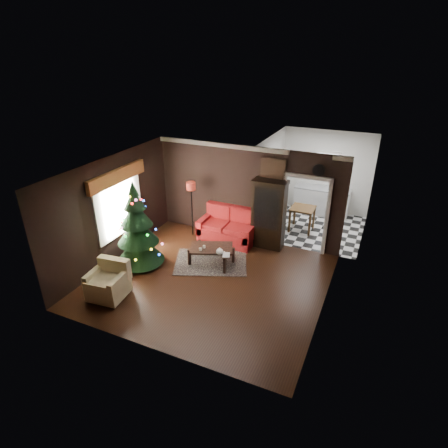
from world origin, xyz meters
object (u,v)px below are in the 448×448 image
at_px(coffee_table, 212,255).
at_px(wall_clock, 319,170).
at_px(loveseat, 228,226).
at_px(teapot, 220,251).
at_px(armchair, 107,280).
at_px(curio_cabinet, 269,216).
at_px(kitchen_table, 302,219).
at_px(christmas_tree, 137,228).
at_px(floor_lamp, 192,210).

height_order(coffee_table, wall_clock, wall_clock).
bearing_deg(loveseat, teapot, -73.33).
bearing_deg(armchair, curio_cabinet, 50.31).
bearing_deg(wall_clock, kitchen_table, 113.75).
distance_m(christmas_tree, kitchen_table, 5.10).
bearing_deg(curio_cabinet, christmas_tree, -140.02).
xyz_separation_m(armchair, kitchen_table, (3.19, 5.24, -0.09)).
bearing_deg(coffee_table, curio_cabinet, 56.21).
bearing_deg(wall_clock, coffee_table, -142.34).
xyz_separation_m(floor_lamp, armchair, (-0.25, -3.54, -0.37)).
distance_m(christmas_tree, teapot, 2.18).
height_order(christmas_tree, kitchen_table, christmas_tree).
bearing_deg(wall_clock, loveseat, -170.34).
relative_size(floor_lamp, wall_clock, 5.38).
bearing_deg(curio_cabinet, armchair, -123.74).
relative_size(wall_clock, kitchen_table, 0.43).
relative_size(coffee_table, teapot, 5.62).
bearing_deg(loveseat, kitchen_table, 42.51).
distance_m(curio_cabinet, wall_clock, 1.88).
relative_size(loveseat, christmas_tree, 0.71).
relative_size(loveseat, armchair, 2.05).
bearing_deg(kitchen_table, coffee_table, -119.51).
distance_m(loveseat, floor_lamp, 1.19).
distance_m(floor_lamp, coffee_table, 1.88).
relative_size(coffee_table, wall_clock, 3.43).
height_order(loveseat, coffee_table, loveseat).
xyz_separation_m(loveseat, curio_cabinet, (1.15, 0.22, 0.45)).
xyz_separation_m(curio_cabinet, christmas_tree, (-2.75, -2.31, 0.10)).
relative_size(floor_lamp, christmas_tree, 0.72).
xyz_separation_m(curio_cabinet, teapot, (-0.68, -1.81, -0.35)).
bearing_deg(coffee_table, teapot, -36.41).
relative_size(christmas_tree, kitchen_table, 3.20).
relative_size(loveseat, wall_clock, 5.31).
bearing_deg(kitchen_table, curio_cabinet, -114.44).
bearing_deg(armchair, kitchen_table, 52.68).
relative_size(christmas_tree, armchair, 2.89).
xyz_separation_m(teapot, kitchen_table, (1.33, 3.24, -0.22)).
height_order(curio_cabinet, teapot, curio_cabinet).
bearing_deg(armchair, christmas_tree, 91.87).
distance_m(loveseat, teapot, 1.66).
xyz_separation_m(curio_cabinet, wall_clock, (1.20, 0.18, 1.43)).
xyz_separation_m(wall_clock, kitchen_table, (-0.55, 1.25, -2.00)).
bearing_deg(kitchen_table, loveseat, -137.49).
height_order(loveseat, teapot, loveseat).
xyz_separation_m(floor_lamp, teapot, (1.62, -1.54, -0.23)).
bearing_deg(teapot, coffee_table, 143.59).
xyz_separation_m(floor_lamp, coffee_table, (1.26, -1.28, -0.57)).
height_order(floor_lamp, teapot, floor_lamp).
height_order(loveseat, kitchen_table, loveseat).
distance_m(loveseat, wall_clock, 3.04).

